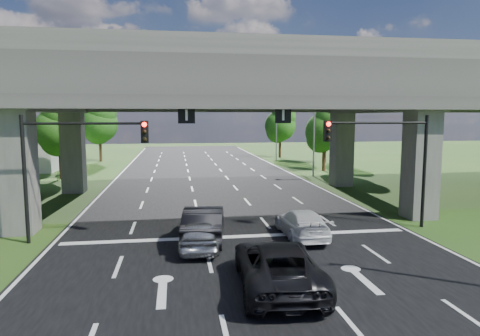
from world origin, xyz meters
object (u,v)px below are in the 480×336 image
object	(u,v)px
streetlight_far	(310,118)
car_white	(302,223)
car_silver	(199,232)
signal_left	(73,154)
car_dark	(204,224)
streetlight_beyond	(274,117)
signal_right	(387,150)
car_trailing	(278,265)

from	to	relation	value
streetlight_far	car_white	distance (m)	22.76
car_silver	signal_left	bearing A→B (deg)	-15.77
streetlight_far	car_dark	distance (m)	24.64
streetlight_beyond	car_dark	xyz separation A→B (m)	(-11.90, -37.00, -4.97)
signal_right	car_trailing	world-z (taller)	signal_right
car_silver	car_dark	bearing A→B (deg)	-100.74
signal_left	car_dark	world-z (taller)	signal_left
signal_left	car_silver	bearing A→B (deg)	-19.64
car_dark	car_white	world-z (taller)	car_dark
signal_left	car_silver	size ratio (longest dim) A/B	1.38
streetlight_far	car_trailing	distance (m)	29.13
car_white	streetlight_beyond	bearing A→B (deg)	-100.34
signal_left	car_dark	distance (m)	6.94
signal_left	streetlight_far	world-z (taller)	streetlight_far
streetlight_beyond	car_white	size ratio (longest dim) A/B	2.17
streetlight_far	car_white	world-z (taller)	streetlight_far
car_silver	streetlight_far	bearing A→B (deg)	-114.99
signal_right	signal_left	xyz separation A→B (m)	(-15.65, 0.00, 0.00)
signal_right	signal_left	world-z (taller)	same
streetlight_far	car_silver	size ratio (longest dim) A/B	2.31
signal_left	signal_right	bearing A→B (deg)	0.00
car_silver	car_white	bearing A→B (deg)	-163.87
car_dark	car_trailing	distance (m)	6.35
car_silver	car_dark	distance (m)	1.15
car_dark	car_trailing	bearing A→B (deg)	116.80
signal_right	car_dark	xyz separation A→B (m)	(-9.62, -0.94, -3.31)
signal_right	car_trailing	size ratio (longest dim) A/B	1.04
signal_right	streetlight_beyond	bearing A→B (deg)	86.39
car_white	car_trailing	bearing A→B (deg)	66.54
streetlight_beyond	car_silver	bearing A→B (deg)	-107.73
car_dark	streetlight_beyond	bearing A→B (deg)	-100.69
signal_left	car_white	bearing A→B (deg)	-4.98
car_silver	car_white	xyz separation A→B (m)	(5.09, 1.10, -0.07)
car_trailing	streetlight_far	bearing A→B (deg)	-105.92
car_silver	car_trailing	xyz separation A→B (m)	(2.42, -4.87, 0.06)
streetlight_beyond	car_trailing	xyz separation A→B (m)	(-9.76, -42.98, -5.02)
signal_right	car_trailing	xyz separation A→B (m)	(-7.49, -6.92, -3.36)
signal_left	car_dark	bearing A→B (deg)	-8.89
signal_right	car_silver	xyz separation A→B (m)	(-9.91, -2.05, -3.42)
signal_left	car_trailing	size ratio (longest dim) A/B	1.04
streetlight_beyond	car_silver	world-z (taller)	streetlight_beyond
streetlight_beyond	car_dark	size ratio (longest dim) A/B	1.95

